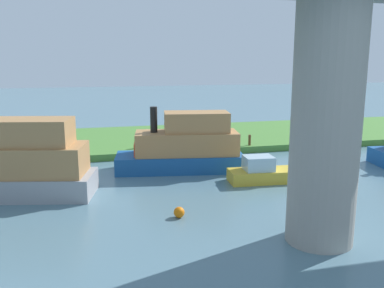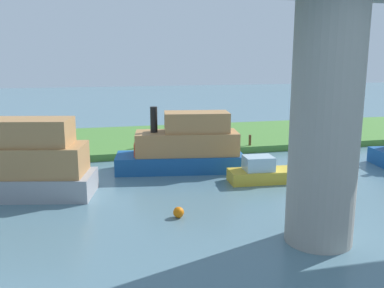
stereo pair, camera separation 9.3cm
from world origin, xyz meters
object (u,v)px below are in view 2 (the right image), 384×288
(motorboat_red, at_px, (184,147))
(marker_buoy, at_px, (179,212))
(riverboat_paddlewheel, at_px, (14,165))
(bridge_pylon, at_px, (325,124))
(person_on_bank, at_px, (147,138))
(mooring_post, at_px, (250,140))
(skiff_small, at_px, (266,172))

(motorboat_red, height_order, marker_buoy, motorboat_red)
(riverboat_paddlewheel, xyz_separation_m, motorboat_red, (-9.76, -2.86, -0.12))
(bridge_pylon, distance_m, motorboat_red, 12.42)
(person_on_bank, distance_m, mooring_post, 7.88)
(mooring_post, relative_size, marker_buoy, 1.65)
(bridge_pylon, height_order, person_on_bank, bridge_pylon)
(skiff_small, xyz_separation_m, motorboat_red, (4.07, -3.63, 0.98))
(bridge_pylon, relative_size, person_on_bank, 6.74)
(mooring_post, height_order, skiff_small, skiff_small)
(motorboat_red, bearing_deg, skiff_small, 138.27)
(person_on_bank, bearing_deg, marker_buoy, 88.10)
(riverboat_paddlewheel, distance_m, skiff_small, 13.90)
(bridge_pylon, bearing_deg, riverboat_paddlewheel, -35.13)
(riverboat_paddlewheel, relative_size, marker_buoy, 18.35)
(riverboat_paddlewheel, bearing_deg, marker_buoy, 146.45)
(person_on_bank, relative_size, skiff_small, 0.29)
(mooring_post, bearing_deg, motorboat_red, 33.95)
(mooring_post, height_order, motorboat_red, motorboat_red)
(motorboat_red, bearing_deg, bridge_pylon, 103.42)
(riverboat_paddlewheel, relative_size, motorboat_red, 1.09)
(bridge_pylon, xyz_separation_m, person_on_bank, (4.42, -17.10, -3.48))
(mooring_post, relative_size, motorboat_red, 0.10)
(mooring_post, height_order, riverboat_paddlewheel, riverboat_paddlewheel)
(bridge_pylon, bearing_deg, skiff_small, -99.05)
(mooring_post, bearing_deg, riverboat_paddlewheel, 23.75)
(skiff_small, distance_m, motorboat_red, 5.55)
(bridge_pylon, relative_size, skiff_small, 1.98)
(person_on_bank, bearing_deg, skiff_small, 122.21)
(bridge_pylon, distance_m, person_on_bank, 18.00)
(riverboat_paddlewheel, height_order, motorboat_red, riverboat_paddlewheel)
(mooring_post, relative_size, skiff_small, 0.17)
(bridge_pylon, bearing_deg, motorboat_red, -76.58)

